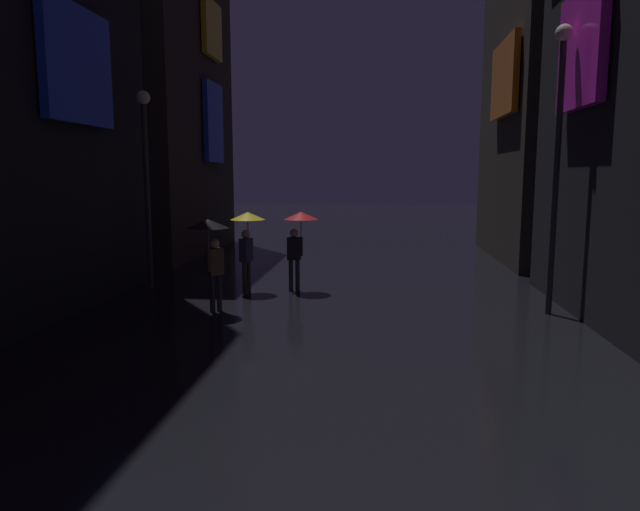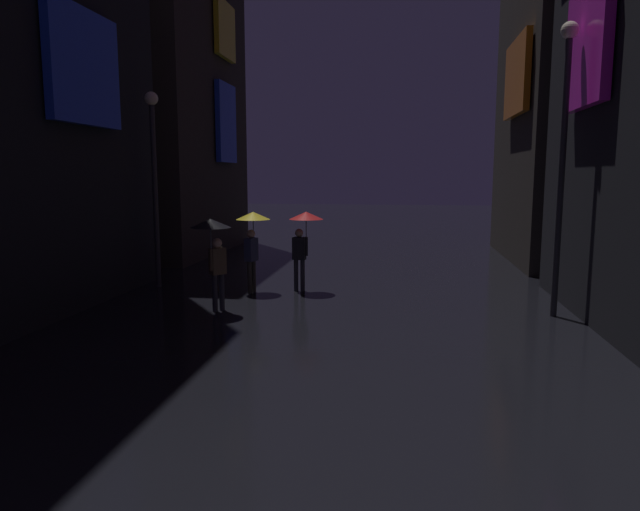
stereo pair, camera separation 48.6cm
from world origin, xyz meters
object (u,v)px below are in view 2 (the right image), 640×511
at_px(pedestrian_foreground_left_yellow, 253,229).
at_px(pedestrian_foreground_right_red, 304,229).
at_px(streetlamp_left_far, 154,166).
at_px(streetlamp_right_far, 563,139).
at_px(pedestrian_near_crossing_black, 213,239).

bearing_deg(pedestrian_foreground_left_yellow, pedestrian_foreground_right_red, 13.38).
relative_size(pedestrian_foreground_right_red, streetlamp_left_far, 0.40).
xyz_separation_m(streetlamp_right_far, streetlamp_left_far, (-10.00, 1.92, -0.50)).
bearing_deg(pedestrian_foreground_right_red, pedestrian_foreground_left_yellow, -166.62).
bearing_deg(streetlamp_right_far, pedestrian_near_crossing_black, -174.64).
height_order(pedestrian_near_crossing_black, streetlamp_right_far, streetlamp_right_far).
height_order(pedestrian_foreground_right_red, pedestrian_near_crossing_black, same).
bearing_deg(pedestrian_foreground_right_red, streetlamp_left_far, 179.84).
xyz_separation_m(pedestrian_foreground_left_yellow, streetlamp_left_far, (-2.80, 0.32, 1.65)).
bearing_deg(streetlamp_right_far, streetlamp_left_far, 169.11).
relative_size(pedestrian_foreground_left_yellow, streetlamp_right_far, 0.34).
xyz_separation_m(pedestrian_near_crossing_black, streetlamp_right_far, (7.49, 0.70, 2.15)).
bearing_deg(streetlamp_right_far, pedestrian_foreground_left_yellow, 167.47).
distance_m(streetlamp_right_far, streetlamp_left_far, 10.20).
height_order(pedestrian_near_crossing_black, streetlamp_left_far, streetlamp_left_far).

